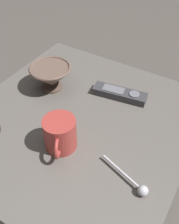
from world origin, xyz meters
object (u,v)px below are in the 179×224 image
(teaspoon, at_px, (138,186))
(coffee_mug, at_px, (60,134))
(cereal_bowl, at_px, (51,76))
(tv_remote_near, at_px, (120,94))

(teaspoon, bearing_deg, coffee_mug, -93.48)
(cereal_bowl, height_order, coffee_mug, coffee_mug)
(teaspoon, xyz_separation_m, tv_remote_near, (-0.26, -0.18, -0.00))
(cereal_bowl, xyz_separation_m, teaspoon, (0.19, 0.38, -0.03))
(cereal_bowl, distance_m, teaspoon, 0.43)
(teaspoon, relative_size, tv_remote_near, 0.77)
(coffee_mug, height_order, tv_remote_near, coffee_mug)
(cereal_bowl, xyz_separation_m, coffee_mug, (0.18, 0.16, -0.00))
(coffee_mug, bearing_deg, cereal_bowl, -137.42)
(coffee_mug, distance_m, tv_remote_near, 0.26)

